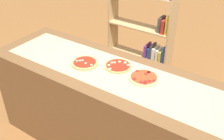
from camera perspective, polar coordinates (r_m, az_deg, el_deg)
name	(u,v)px	position (r m, az deg, el deg)	size (l,w,h in m)	color
counter	(112,113)	(2.56, 0.00, -9.22)	(2.35, 0.74, 0.93)	brown
parchment_paper	(112,72)	(2.27, 0.00, -0.40)	(2.09, 0.51, 0.00)	tan
pizza_mushroom_0	(85,63)	(2.39, -5.87, 1.53)	(0.24, 0.24, 0.03)	tan
pizza_mushroom_1	(118,66)	(2.34, 1.30, 0.89)	(0.24, 0.24, 0.03)	tan
pizza_pepperoni_2	(144,78)	(2.20, 6.83, -1.64)	(0.24, 0.24, 0.02)	#E5C17F
bookshelf	(149,33)	(3.36, 7.88, 7.79)	(0.85, 0.23, 1.68)	tan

